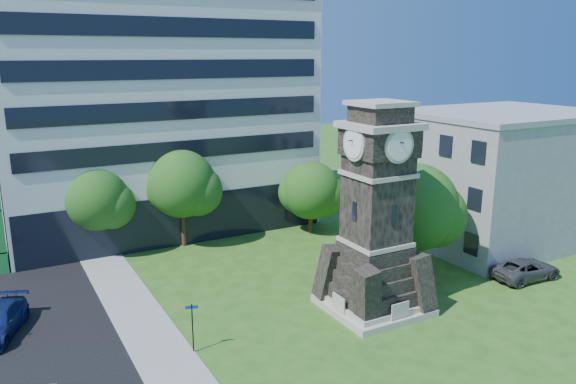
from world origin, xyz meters
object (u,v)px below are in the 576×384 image
car_east_lot (526,269)px  clock_tower (376,223)px  park_bench (424,307)px  street_sign (192,322)px

car_east_lot → clock_tower: bearing=86.7°
clock_tower → car_east_lot: clock_tower is taller
clock_tower → park_bench: 5.68m
clock_tower → street_sign: (-11.04, 0.33, -3.64)m
car_east_lot → street_sign: 22.85m
car_east_lot → street_sign: size_ratio=1.87×
car_east_lot → street_sign: (-22.77, 1.64, 0.96)m
park_bench → street_sign: bearing=174.1°
car_east_lot → park_bench: 9.59m
park_bench → street_sign: size_ratio=0.60×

